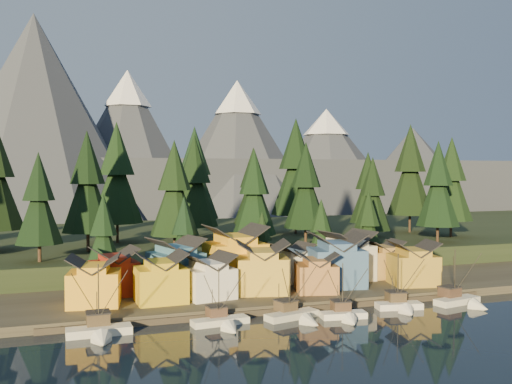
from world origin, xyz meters
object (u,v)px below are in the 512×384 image
object	(u,v)px
boat_2	(223,315)
boat_5	(401,298)
house_back_1	(176,263)
boat_0	(100,322)
house_front_0	(94,279)
boat_3	(296,308)
boat_6	(462,293)
house_front_1	(161,276)
boat_4	(345,307)
house_back_0	(114,270)

from	to	relation	value
boat_2	boat_5	bearing A→B (deg)	-5.83
boat_5	house_back_1	bearing A→B (deg)	158.36
house_back_1	boat_0	bearing A→B (deg)	-139.95
boat_2	house_front_0	distance (m)	23.91
boat_2	boat_3	distance (m)	12.37
boat_6	house_back_1	xyz separation A→B (m)	(-47.94, 22.92, 4.65)
house_front_1	house_back_1	world-z (taller)	house_back_1
boat_6	house_front_1	bearing A→B (deg)	153.75
boat_6	boat_3	bearing A→B (deg)	168.14
boat_4	boat_5	distance (m)	12.46
boat_4	boat_3	bearing A→B (deg)	172.43
boat_0	house_front_0	distance (m)	14.70
boat_5	house_front_1	world-z (taller)	house_front_1
boat_3	boat_0	bearing A→B (deg)	164.30
boat_6	house_front_0	world-z (taller)	boat_6
boat_2	boat_6	world-z (taller)	boat_6
boat_0	boat_3	distance (m)	31.00
boat_3	boat_6	bearing A→B (deg)	-15.11
boat_5	house_back_1	distance (m)	42.18
house_front_0	house_back_1	xyz separation A→B (m)	(15.52, 7.70, 0.84)
boat_2	boat_3	xyz separation A→B (m)	(12.37, -0.35, 0.14)
boat_4	house_back_1	size ratio (longest dim) A/B	0.91
boat_2	boat_4	distance (m)	20.31
boat_4	house_front_1	bearing A→B (deg)	158.73
boat_2	boat_5	size ratio (longest dim) A/B	0.95
boat_5	house_front_0	bearing A→B (deg)	174.60
boat_3	house_back_1	world-z (taller)	house_back_1
boat_2	boat_4	world-z (taller)	boat_4
boat_0	boat_2	world-z (taller)	boat_0
boat_3	boat_6	size ratio (longest dim) A/B	0.95
boat_3	boat_4	bearing A→B (deg)	-30.90
boat_0	house_front_0	world-z (taller)	boat_0
boat_2	boat_5	xyz separation A→B (m)	(32.37, -0.25, 0.37)
house_back_1	boat_3	bearing A→B (deg)	-70.25
boat_0	boat_6	distance (m)	63.55
boat_3	boat_2	bearing A→B (deg)	163.88
house_front_0	boat_3	bearing A→B (deg)	-16.01
boat_6	house_back_0	xyz separation A→B (m)	(-59.48, 22.39, 3.96)
house_back_0	house_back_1	xyz separation A→B (m)	(11.54, 0.52, 0.70)
boat_3	house_back_0	size ratio (longest dim) A/B	1.18
boat_4	house_back_0	distance (m)	42.58
boat_6	house_front_0	xyz separation A→B (m)	(-63.45, 15.22, 3.81)
house_front_0	boat_0	bearing A→B (deg)	-80.65
boat_3	house_front_0	xyz separation A→B (m)	(-30.91, 14.87, 3.99)
boat_0	house_front_1	xyz separation A→B (m)	(11.22, 13.03, 3.83)
boat_2	house_front_0	size ratio (longest dim) A/B	1.07
house_back_0	boat_3	bearing A→B (deg)	-47.09
boat_0	house_front_1	distance (m)	17.61
boat_0	boat_2	size ratio (longest dim) A/B	1.13
boat_0	house_front_1	world-z (taller)	boat_0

